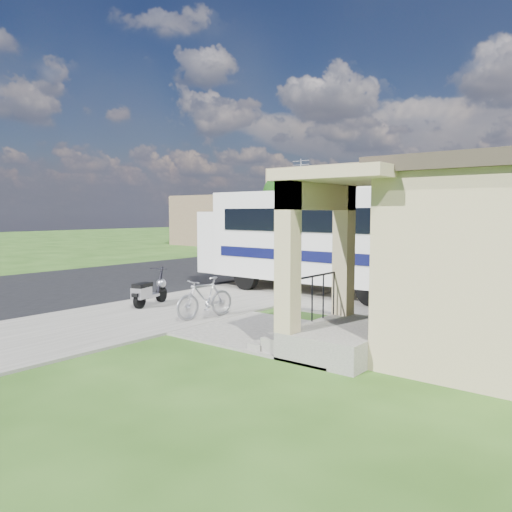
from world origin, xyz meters
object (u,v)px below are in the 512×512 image
Objects in this scene: bicycle at (205,300)px; garden_hose at (334,329)px; scooter at (148,292)px; pickup_truck at (304,246)px; motorhome at (320,236)px; van at (346,239)px; shrub at (420,269)px.

bicycle is 3.27m from garden_hose.
scooter is 14.73m from pickup_truck.
motorhome is 17.24m from van.
pickup_truck is at bearing 125.32° from garden_hose.
van reaches higher than scooter.
motorhome is at bearing 48.09° from scooter.
shrub is 7.20m from scooter.
scooter is 0.24× the size of van.
van reaches higher than pickup_truck.
shrub reaches higher than bicycle.
scooter is (-6.65, -2.63, -0.86)m from shrub.
pickup_truck is at bearing -78.32° from van.
shrub is 7.46× the size of garden_hose.
van is (-5.04, 20.66, 0.45)m from scooter.
motorhome is at bearing -61.27° from van.
motorhome is 24.65× the size of garden_hose.
motorhome is 5.49m from bicycle.
shrub reaches higher than pickup_truck.
shrub is at bearing 42.91° from bicycle.
van is at bearing 116.28° from motorhome.
van is (-7.40, 20.84, 0.41)m from bicycle.
motorhome reaches higher than bicycle.
shrub reaches higher than van.
pickup_truck is (-10.71, 11.52, -0.53)m from shrub.
shrub is at bearing 59.54° from garden_hose.
garden_hose is (10.53, -19.99, -0.83)m from van.
van is 18.05× the size of garden_hose.
shrub is 21.49m from van.
motorhome is 5.73m from garden_hose.
scooter is 4.40× the size of garden_hose.
van is 22.61m from garden_hose.
scooter is at bearing -73.14° from van.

